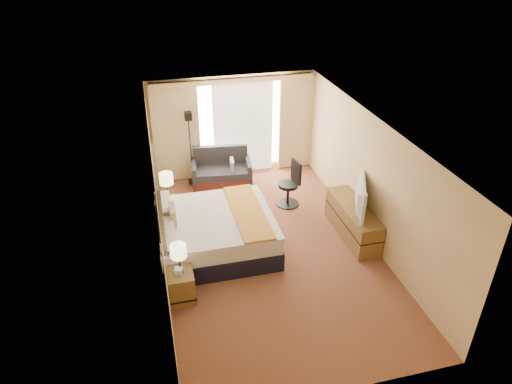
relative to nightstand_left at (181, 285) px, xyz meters
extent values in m
cube|color=maroon|center=(1.87, 1.05, -0.28)|extent=(4.20, 7.00, 0.02)
cube|color=white|center=(1.87, 1.05, 2.33)|extent=(4.20, 7.00, 0.02)
cube|color=beige|center=(1.87, 4.55, 1.02)|extent=(4.20, 0.02, 2.60)
cube|color=beige|center=(1.87, -2.45, 1.02)|extent=(4.20, 0.02, 2.60)
cube|color=beige|center=(-0.23, 1.05, 1.02)|extent=(0.02, 7.00, 2.60)
cube|color=beige|center=(3.97, 1.05, 1.02)|extent=(0.02, 7.00, 2.60)
cube|color=black|center=(-0.19, 1.25, 1.01)|extent=(0.06, 1.85, 1.50)
cube|color=olive|center=(0.00, 0.00, 0.00)|extent=(0.45, 0.52, 0.55)
cube|color=olive|center=(0.00, 2.50, 0.00)|extent=(0.45, 0.52, 0.55)
cube|color=olive|center=(3.70, 1.05, 0.07)|extent=(0.50, 1.80, 0.70)
cube|color=white|center=(2.12, 4.52, 1.04)|extent=(2.30, 0.02, 2.30)
cube|color=beige|center=(0.42, 4.43, 0.99)|extent=(1.15, 0.09, 2.50)
cube|color=beige|center=(3.52, 4.43, 0.99)|extent=(0.90, 0.09, 2.50)
cube|color=white|center=(2.12, 4.48, 0.99)|extent=(1.55, 0.04, 2.50)
cube|color=beige|center=(1.87, 4.39, 2.25)|extent=(4.00, 0.16, 0.12)
cube|color=black|center=(0.82, 1.27, -0.08)|extent=(2.28, 2.07, 0.38)
cube|color=white|center=(0.82, 1.27, 0.27)|extent=(2.23, 2.01, 0.33)
cube|color=white|center=(0.91, 1.27, 0.46)|extent=(2.09, 2.09, 0.08)
cube|color=gold|center=(1.49, 1.27, 0.51)|extent=(0.60, 2.09, 0.04)
cube|color=white|center=(-0.13, 0.77, 0.60)|extent=(0.30, 0.85, 0.20)
cube|color=white|center=(-0.13, 1.77, 0.60)|extent=(0.30, 0.85, 0.20)
cube|color=beige|center=(0.03, 1.27, 0.64)|extent=(0.11, 0.46, 0.39)
cube|color=#511F17|center=(1.43, 3.92, -0.14)|extent=(1.56, 0.95, 0.26)
cube|color=#2A2A2E|center=(1.42, 3.87, 0.07)|extent=(1.43, 0.78, 0.17)
cube|color=#2A2A2E|center=(1.46, 4.24, 0.36)|extent=(1.38, 0.30, 0.58)
cube|color=#2A2A2E|center=(0.75, 4.00, 0.10)|extent=(0.19, 0.80, 0.47)
cube|color=#2A2A2E|center=(2.11, 3.85, 0.10)|extent=(0.19, 0.80, 0.47)
cube|color=beige|center=(1.68, 3.84, 0.25)|extent=(0.13, 0.38, 0.34)
cube|color=black|center=(0.72, 4.20, -0.26)|extent=(0.24, 0.24, 0.03)
cylinder|color=black|center=(0.72, 4.20, 0.59)|extent=(0.03, 0.03, 1.68)
cube|color=black|center=(0.72, 4.20, 1.52)|extent=(0.17, 0.17, 0.20)
cylinder|color=black|center=(2.76, 2.56, -0.26)|extent=(0.53, 0.53, 0.03)
cylinder|color=black|center=(2.76, 2.56, 0.00)|extent=(0.06, 0.06, 0.48)
cylinder|color=black|center=(2.76, 2.56, 0.24)|extent=(0.47, 0.47, 0.07)
cube|color=black|center=(2.94, 2.60, 0.55)|extent=(0.12, 0.43, 0.53)
cube|color=black|center=(0.01, 0.02, 0.29)|extent=(0.10, 0.10, 0.04)
cylinder|color=black|center=(0.01, 0.02, 0.48)|extent=(0.03, 0.03, 0.34)
cylinder|color=#FFEFBF|center=(0.01, 0.02, 0.73)|extent=(0.27, 0.27, 0.23)
cube|color=black|center=(0.01, 2.57, 0.30)|extent=(0.10, 0.10, 0.04)
cylinder|color=black|center=(0.01, 2.57, 0.50)|extent=(0.03, 0.03, 0.36)
cylinder|color=#FFEFBF|center=(0.01, 2.57, 0.76)|extent=(0.29, 0.29, 0.25)
cube|color=#9CC6F2|center=(-0.02, -0.02, 0.33)|extent=(0.15, 0.15, 0.12)
cube|color=black|center=(0.05, 2.37, 0.31)|extent=(0.23, 0.21, 0.07)
imported|color=black|center=(3.65, 0.93, 0.77)|extent=(0.63, 1.15, 0.69)
camera|label=1|loc=(-0.20, -6.21, 5.38)|focal=32.00mm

